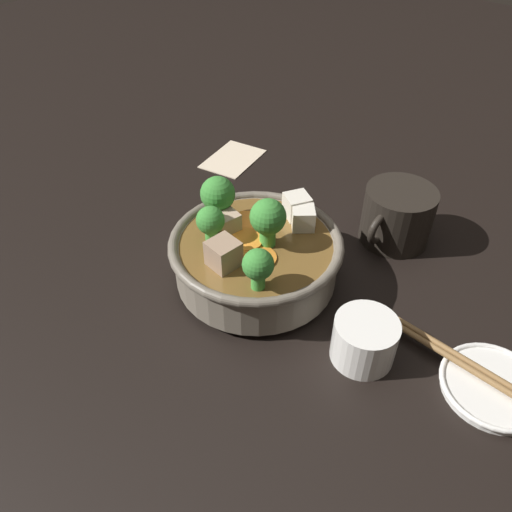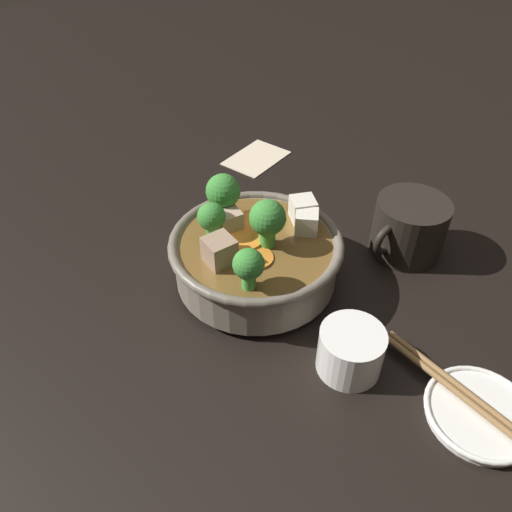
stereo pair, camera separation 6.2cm
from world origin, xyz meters
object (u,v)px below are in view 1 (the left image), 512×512
(chopsticks_pair, at_px, (496,381))
(side_saucer, at_px, (493,387))
(tea_cup, at_px, (364,340))
(stirfry_bowl, at_px, (255,253))
(dark_mug, at_px, (397,216))

(chopsticks_pair, bearing_deg, side_saucer, -69.44)
(tea_cup, distance_m, chopsticks_pair, 0.14)
(stirfry_bowl, xyz_separation_m, dark_mug, (-0.20, 0.08, -0.01))
(stirfry_bowl, height_order, side_saucer, stirfry_bowl)
(stirfry_bowl, relative_size, side_saucer, 1.94)
(side_saucer, relative_size, dark_mug, 0.93)
(tea_cup, bearing_deg, dark_mug, -157.09)
(stirfry_bowl, height_order, chopsticks_pair, stirfry_bowl)
(side_saucer, bearing_deg, chopsticks_pair, 110.56)
(tea_cup, bearing_deg, chopsticks_pair, 113.81)
(stirfry_bowl, height_order, dark_mug, stirfry_bowl)
(side_saucer, height_order, chopsticks_pair, chopsticks_pair)
(side_saucer, height_order, tea_cup, tea_cup)
(dark_mug, bearing_deg, stirfry_bowl, -22.63)
(side_saucer, distance_m, dark_mug, 0.26)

